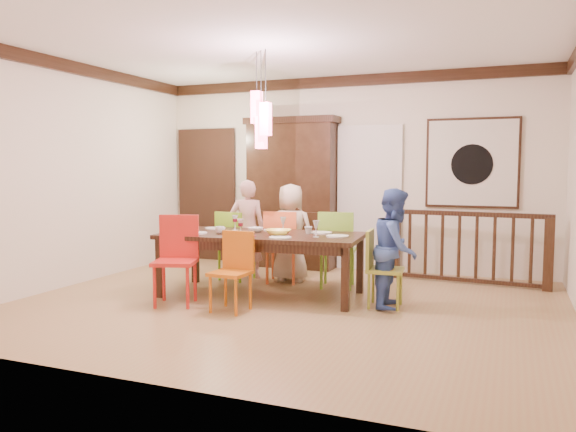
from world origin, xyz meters
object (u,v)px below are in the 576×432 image
at_px(dining_table, 262,240).
at_px(balustrade, 468,246).
at_px(china_hutch, 292,192).
at_px(person_far_left, 247,229).
at_px(chair_end_right, 385,263).
at_px(person_end_right, 396,248).
at_px(chair_far_left, 237,240).
at_px(person_far_mid, 291,233).

distance_m(dining_table, balustrade, 2.78).
bearing_deg(dining_table, china_hutch, 96.29).
xyz_separation_m(balustrade, person_far_left, (-2.88, -0.70, 0.18)).
relative_size(chair_end_right, person_far_left, 0.62).
bearing_deg(person_end_right, chair_far_left, 72.43).
height_order(balustrade, person_far_mid, person_far_mid).
relative_size(chair_far_left, person_far_left, 0.69).
bearing_deg(person_end_right, balustrade, -22.40).
bearing_deg(china_hutch, dining_table, -79.04).
bearing_deg(chair_end_right, balustrade, -29.33).
bearing_deg(person_end_right, person_far_mid, 60.76).
bearing_deg(balustrade, chair_end_right, -109.90).
bearing_deg(dining_table, person_far_left, 120.10).
height_order(dining_table, person_far_mid, person_far_mid).
bearing_deg(person_far_mid, person_far_left, -4.01).
height_order(dining_table, person_end_right, person_end_right).
bearing_deg(chair_end_right, dining_table, 84.62).
distance_m(person_far_left, person_far_mid, 0.65).
relative_size(dining_table, person_far_mid, 1.87).
xyz_separation_m(chair_end_right, balustrade, (0.75, 1.63, 0.01)).
bearing_deg(chair_far_left, chair_end_right, 169.56).
relative_size(person_far_mid, person_end_right, 1.01).
distance_m(dining_table, chair_far_left, 1.05).
bearing_deg(person_far_left, china_hutch, -121.31).
bearing_deg(person_far_left, person_end_right, 140.45).
xyz_separation_m(balustrade, person_far_mid, (-2.23, -0.71, 0.16)).
distance_m(dining_table, person_far_mid, 0.90).
bearing_deg(chair_end_right, china_hutch, 38.99).
distance_m(chair_far_left, balustrade, 3.09).
xyz_separation_m(balustrade, person_end_right, (-0.65, -1.59, 0.16)).
height_order(chair_end_right, person_end_right, person_end_right).
bearing_deg(dining_table, person_far_mid, 83.98).
height_order(china_hutch, person_end_right, china_hutch).
bearing_deg(chair_far_left, china_hutch, -96.98).
bearing_deg(person_far_mid, dining_table, 85.05).
bearing_deg(balustrade, person_end_right, -107.44).
height_order(chair_end_right, balustrade, balustrade).
xyz_separation_m(chair_far_left, person_far_mid, (0.74, 0.15, 0.12)).
bearing_deg(person_far_left, balustrade, 175.81).
height_order(china_hutch, balustrade, china_hutch).
xyz_separation_m(dining_table, chair_far_left, (-0.72, 0.75, -0.14)).
relative_size(person_far_left, person_end_right, 1.04).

